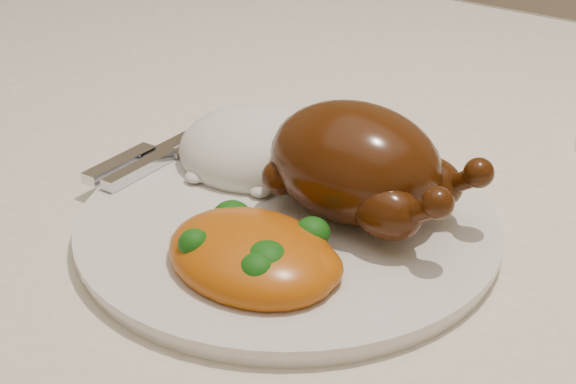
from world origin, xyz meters
The scene contains 7 objects.
dining_table centered at (0.00, 0.00, 0.67)m, with size 1.60×0.90×0.76m.
tablecloth centered at (0.00, 0.00, 0.74)m, with size 1.73×1.03×0.18m.
dinner_plate centered at (0.08, -0.14, 0.77)m, with size 0.30×0.30×0.01m, color white.
roast_chicken centered at (0.12, -0.11, 0.82)m, with size 0.16×0.10×0.08m.
rice_mound centered at (0.01, -0.09, 0.79)m, with size 0.15×0.14×0.07m.
mac_and_cheese centered at (0.11, -0.21, 0.79)m, with size 0.13×0.10×0.04m.
cutlery centered at (-0.06, -0.14, 0.79)m, with size 0.04×0.17×0.01m.
Camera 1 is at (0.39, -0.54, 1.07)m, focal length 50.00 mm.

